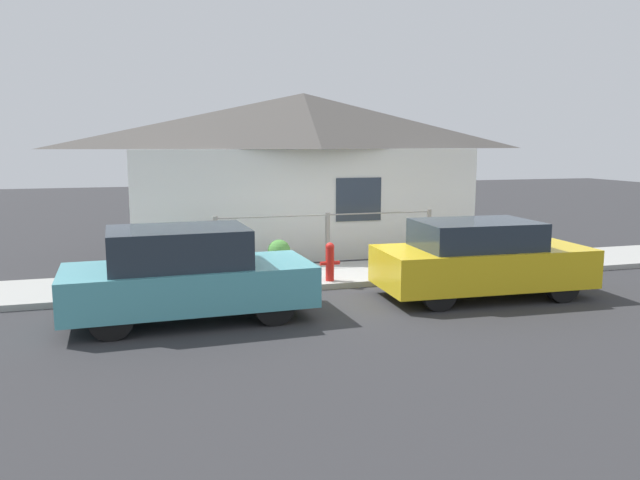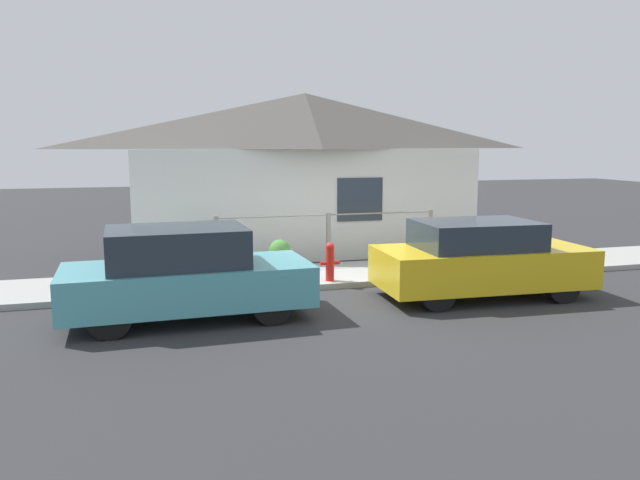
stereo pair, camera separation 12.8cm
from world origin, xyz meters
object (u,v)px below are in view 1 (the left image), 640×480
car_left (186,274)px  potted_plant_near_hydrant (279,252)px  fire_hydrant (330,261)px  potted_plant_by_fence (186,260)px  car_right (481,259)px

car_left → potted_plant_near_hydrant: car_left is taller
fire_hydrant → potted_plant_by_fence: 2.90m
car_left → car_right: (5.12, 0.00, -0.03)m
car_left → potted_plant_by_fence: size_ratio=6.60×
car_right → car_left: bearing=-177.7°
car_left → fire_hydrant: bearing=26.9°
potted_plant_near_hydrant → potted_plant_by_fence: potted_plant_near_hydrant is taller
car_left → fire_hydrant: car_left is taller
potted_plant_near_hydrant → potted_plant_by_fence: size_ratio=1.09×
potted_plant_near_hydrant → car_right: bearing=-43.3°
potted_plant_by_fence → car_right: bearing=-30.0°
car_right → potted_plant_near_hydrant: car_right is taller
car_right → potted_plant_near_hydrant: 4.14m
car_left → potted_plant_near_hydrant: bearing=51.6°
car_right → fire_hydrant: car_right is taller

